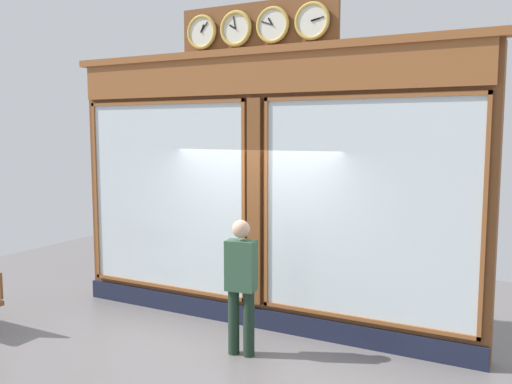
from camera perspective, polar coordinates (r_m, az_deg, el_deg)
shop_facade at (r=7.55m, az=0.45°, el=0.47°), size 6.23×0.42×4.46m
pedestrian at (r=6.69m, az=-1.59°, el=-9.41°), size 0.39×0.27×1.69m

